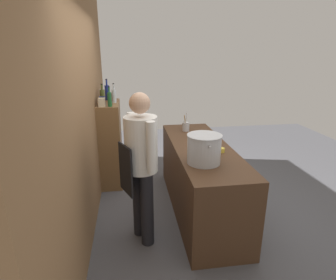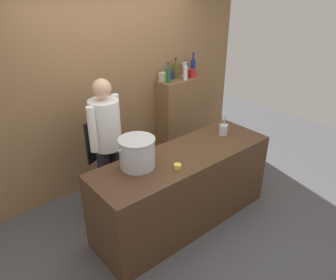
{
  "view_description": "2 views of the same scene",
  "coord_description": "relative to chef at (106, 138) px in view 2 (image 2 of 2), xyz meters",
  "views": [
    {
      "loc": [
        -3.15,
        0.88,
        2.04
      ],
      "look_at": [
        0.13,
        0.41,
        0.96
      ],
      "focal_mm": 29.28,
      "sensor_mm": 36.0,
      "label": 1
    },
    {
      "loc": [
        -2.1,
        -2.22,
        2.62
      ],
      "look_at": [
        0.07,
        0.35,
        0.92
      ],
      "focal_mm": 34.51,
      "sensor_mm": 36.0,
      "label": 2
    }
  ],
  "objects": [
    {
      "name": "prep_counter",
      "position": [
        0.5,
        -0.78,
        -0.51
      ],
      "size": [
        2.14,
        0.7,
        0.9
      ],
      "primitive_type": "cube",
      "color": "#472D1C",
      "rests_on": "ground_plane"
    },
    {
      "name": "wine_bottle_cobalt",
      "position": [
        1.79,
        0.43,
        0.45
      ],
      "size": [
        0.07,
        0.07,
        0.33
      ],
      "color": "navy",
      "rests_on": "bar_cabinet"
    },
    {
      "name": "utensil_crock",
      "position": [
        1.2,
        -0.73,
        0.0
      ],
      "size": [
        0.1,
        0.1,
        0.28
      ],
      "color": "#B7BABF",
      "rests_on": "prep_counter"
    },
    {
      "name": "brick_back_panel",
      "position": [
        0.5,
        0.62,
        0.54
      ],
      "size": [
        4.4,
        0.1,
        3.0
      ],
      "primitive_type": "cube",
      "color": "olive",
      "rests_on": "ground_plane"
    },
    {
      "name": "wine_bottle_olive",
      "position": [
        1.48,
        0.48,
        0.44
      ],
      "size": [
        0.07,
        0.07,
        0.29
      ],
      "color": "#475123",
      "rests_on": "bar_cabinet"
    },
    {
      "name": "wine_bottle_clear",
      "position": [
        1.52,
        0.31,
        0.43
      ],
      "size": [
        0.06,
        0.06,
        0.29
      ],
      "color": "silver",
      "rests_on": "bar_cabinet"
    },
    {
      "name": "wine_glass_tall",
      "position": [
        1.65,
        0.5,
        0.46
      ],
      "size": [
        0.07,
        0.07,
        0.19
      ],
      "color": "silver",
      "rests_on": "bar_cabinet"
    },
    {
      "name": "spice_tin_cream",
      "position": [
        1.24,
        0.47,
        0.39
      ],
      "size": [
        0.09,
        0.09,
        0.12
      ],
      "primitive_type": "cube",
      "color": "beige",
      "rests_on": "bar_cabinet"
    },
    {
      "name": "chef",
      "position": [
        0.0,
        0.0,
        0.0
      ],
      "size": [
        0.49,
        0.4,
        1.66
      ],
      "rotation": [
        0.0,
        0.0,
        3.54
      ],
      "color": "black",
      "rests_on": "ground_plane"
    },
    {
      "name": "butter_jar",
      "position": [
        0.25,
        -0.96,
        -0.04
      ],
      "size": [
        0.08,
        0.08,
        0.05
      ],
      "primitive_type": "cylinder",
      "color": "yellow",
      "rests_on": "prep_counter"
    },
    {
      "name": "ground_plane",
      "position": [
        0.5,
        -0.78,
        -0.96
      ],
      "size": [
        8.0,
        8.0,
        0.0
      ],
      "primitive_type": "plane",
      "color": "#4C4C51"
    },
    {
      "name": "spice_tin_red",
      "position": [
        1.69,
        0.36,
        0.38
      ],
      "size": [
        0.09,
        0.09,
        0.11
      ],
      "primitive_type": "cube",
      "color": "red",
      "rests_on": "bar_cabinet"
    },
    {
      "name": "wine_bottle_green",
      "position": [
        1.24,
        0.36,
        0.43
      ],
      "size": [
        0.06,
        0.06,
        0.28
      ],
      "color": "#1E592D",
      "rests_on": "bar_cabinet"
    },
    {
      "name": "bar_cabinet",
      "position": [
        1.53,
        0.41,
        -0.32
      ],
      "size": [
        0.76,
        0.32,
        1.29
      ],
      "primitive_type": "cube",
      "color": "brown",
      "rests_on": "ground_plane"
    },
    {
      "name": "stockpot_large",
      "position": [
        -0.02,
        -0.66,
        0.09
      ],
      "size": [
        0.43,
        0.37,
        0.31
      ],
      "color": "#B7BABF",
      "rests_on": "prep_counter"
    },
    {
      "name": "spice_tin_navy",
      "position": [
        1.37,
        0.47,
        0.39
      ],
      "size": [
        0.08,
        0.08,
        0.12
      ],
      "primitive_type": "cube",
      "color": "navy",
      "rests_on": "bar_cabinet"
    }
  ]
}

